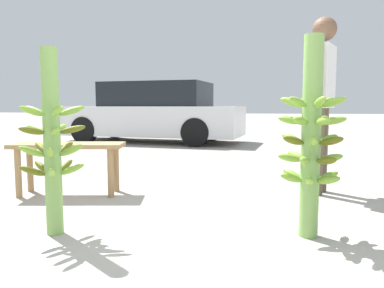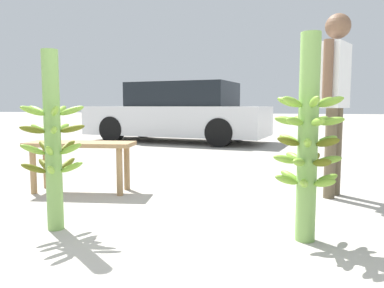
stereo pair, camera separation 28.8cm
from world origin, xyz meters
The scene contains 6 objects.
ground_plane centered at (0.00, 0.00, 0.00)m, with size 80.00×80.00×0.00m, color #9E998E.
banana_stalk_left centered at (-0.88, 0.21, 0.64)m, with size 0.45×0.44×1.26m.
banana_stalk_center centered at (0.83, 0.50, 0.66)m, with size 0.44×0.44×1.34m.
vendor_person centered at (1.08, 1.83, 1.06)m, with size 0.29×0.55×1.74m.
market_bench centered at (-1.38, 1.29, 0.42)m, with size 1.13×0.58×0.51m.
parked_car centered at (-2.16, 6.66, 0.68)m, with size 4.54×2.10×1.43m.
Camera 1 is at (0.53, -2.07, 0.88)m, focal length 35.00 mm.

